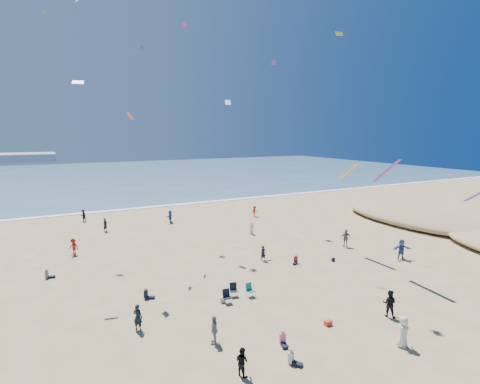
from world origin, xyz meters
TOP-DOWN VIEW (x-y plane):
  - ground at (0.00, 0.00)m, footprint 220.00×220.00m
  - ocean at (0.00, 95.00)m, footprint 220.00×100.00m
  - surf_line at (0.00, 45.00)m, footprint 220.00×1.20m
  - standing_flyers at (5.96, 15.44)m, footprint 31.45×41.71m
  - seated_group at (-0.21, 9.20)m, footprint 21.38×19.77m
  - chair_cluster at (2.04, 8.48)m, footprint 2.66×1.48m
  - white_tote at (0.84, 8.46)m, footprint 0.35×0.20m
  - black_backpack at (1.50, 9.18)m, footprint 0.30×0.22m
  - cooler at (5.35, 2.49)m, footprint 0.45×0.30m
  - navy_bag at (13.67, 11.41)m, footprint 0.28×0.18m
  - kites_aloft at (8.49, 13.07)m, footprint 38.72×41.88m

SIDE VIEW (x-z plane):
  - ground at x=0.00m, z-range 0.00..0.00m
  - ocean at x=0.00m, z-range 0.00..0.06m
  - surf_line at x=0.00m, z-range 0.00..0.08m
  - cooler at x=5.35m, z-range 0.00..0.30m
  - navy_bag at x=13.67m, z-range 0.00..0.34m
  - black_backpack at x=1.50m, z-range 0.00..0.38m
  - white_tote at x=0.84m, z-range 0.00..0.40m
  - seated_group at x=-0.21m, z-range 0.00..0.84m
  - chair_cluster at x=2.04m, z-range 0.00..1.00m
  - standing_flyers at x=5.96m, z-range -0.10..1.83m
  - kites_aloft at x=8.49m, z-range 1.19..29.29m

